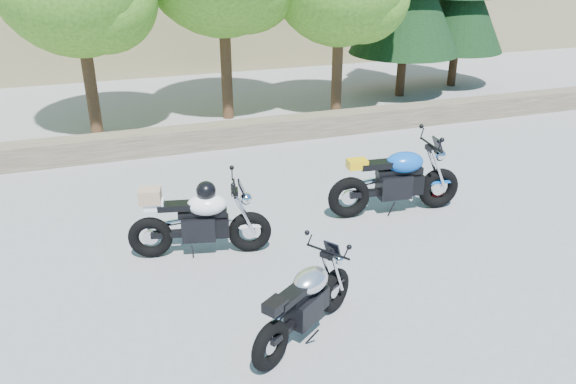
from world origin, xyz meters
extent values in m
plane|color=gray|center=(0.00, 0.00, 0.00)|extent=(90.00, 90.00, 0.00)
cube|color=brown|center=(0.00, 5.50, 0.25)|extent=(22.00, 0.55, 0.50)
cylinder|color=#382314|center=(-2.50, 7.20, 1.51)|extent=(0.28, 0.28, 3.02)
cylinder|color=#382314|center=(0.80, 7.60, 1.68)|extent=(0.28, 0.28, 3.36)
cylinder|color=#382314|center=(3.60, 7.00, 1.46)|extent=(0.28, 0.28, 2.91)
cylinder|color=#382314|center=(6.20, 8.20, 1.08)|extent=(0.26, 0.26, 2.16)
cylinder|color=#382314|center=(8.40, 8.80, 0.96)|extent=(0.26, 0.26, 1.92)
cone|color=black|center=(8.40, 8.80, 2.56)|extent=(2.82, 2.82, 2.88)
torus|color=black|center=(0.11, -1.04, 0.29)|extent=(0.55, 0.45, 0.57)
torus|color=black|center=(-0.95, -1.78, 0.29)|extent=(0.55, 0.45, 0.57)
cylinder|color=silver|center=(0.11, -1.04, 0.29)|extent=(0.18, 0.14, 0.20)
cylinder|color=silver|center=(-0.95, -1.78, 0.29)|extent=(0.18, 0.14, 0.20)
cube|color=black|center=(-0.43, -1.42, 0.40)|extent=(0.51, 0.47, 0.32)
cube|color=black|center=(-0.38, -1.38, 0.59)|extent=(0.60, 0.48, 0.09)
ellipsoid|color=silver|center=(-0.33, -1.35, 0.72)|extent=(0.62, 0.58, 0.27)
cube|color=black|center=(-0.65, -1.57, 0.72)|extent=(0.48, 0.42, 0.08)
cube|color=black|center=(-0.88, -1.73, 0.75)|extent=(0.31, 0.29, 0.12)
cylinder|color=black|center=(-0.03, -1.14, 0.93)|extent=(0.36, 0.50, 0.03)
sphere|color=silver|center=(0.08, -1.06, 0.77)|extent=(0.16, 0.16, 0.16)
torus|color=black|center=(-0.49, 0.73, 0.32)|extent=(0.66, 0.29, 0.64)
torus|color=black|center=(-1.91, 1.03, 0.32)|extent=(0.66, 0.29, 0.64)
cylinder|color=silver|center=(-0.49, 0.73, 0.32)|extent=(0.22, 0.09, 0.22)
cylinder|color=silver|center=(-1.91, 1.03, 0.32)|extent=(0.22, 0.09, 0.22)
cube|color=black|center=(-1.22, 0.88, 0.44)|extent=(0.53, 0.39, 0.36)
cube|color=black|center=(-1.15, 0.87, 0.66)|extent=(0.72, 0.30, 0.10)
ellipsoid|color=white|center=(-1.08, 0.85, 0.80)|extent=(0.64, 0.50, 0.31)
cube|color=black|center=(-1.51, 0.94, 0.80)|extent=(0.54, 0.32, 0.09)
cube|color=white|center=(-1.81, 1.01, 0.84)|extent=(0.32, 0.25, 0.13)
cylinder|color=black|center=(-0.69, 0.77, 1.03)|extent=(0.17, 0.66, 0.03)
sphere|color=silver|center=(-0.53, 0.74, 0.86)|extent=(0.18, 0.18, 0.18)
ellipsoid|color=black|center=(-1.08, 0.85, 1.02)|extent=(0.34, 0.35, 0.27)
cube|color=#977557|center=(-1.85, 1.01, 0.98)|extent=(0.35, 0.32, 0.20)
torus|color=black|center=(2.99, 1.13, 0.36)|extent=(0.74, 0.25, 0.72)
torus|color=black|center=(1.36, 1.28, 0.36)|extent=(0.74, 0.25, 0.72)
cylinder|color=silver|center=(2.99, 1.13, 0.36)|extent=(0.25, 0.07, 0.25)
cylinder|color=silver|center=(1.36, 1.28, 0.36)|extent=(0.25, 0.07, 0.25)
cube|color=black|center=(2.15, 1.21, 0.50)|extent=(0.57, 0.39, 0.41)
cube|color=black|center=(2.23, 1.20, 0.75)|extent=(0.81, 0.25, 0.11)
ellipsoid|color=#0C4DB6|center=(2.31, 1.19, 0.91)|extent=(0.69, 0.50, 0.34)
cube|color=black|center=(1.82, 1.24, 0.91)|extent=(0.59, 0.30, 0.10)
cube|color=#ECB20C|center=(1.48, 1.27, 0.95)|extent=(0.34, 0.25, 0.15)
cylinder|color=black|center=(2.76, 1.15, 1.17)|extent=(0.10, 0.75, 0.04)
sphere|color=silver|center=(2.94, 1.13, 0.97)|extent=(0.20, 0.20, 0.20)
cube|color=black|center=(3.13, 1.46, 0.19)|extent=(0.29, 0.22, 0.39)
cube|color=#A70D11|center=(3.14, 1.33, 0.09)|extent=(0.22, 0.05, 0.16)
camera|label=1|loc=(-2.33, -6.40, 4.27)|focal=35.00mm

